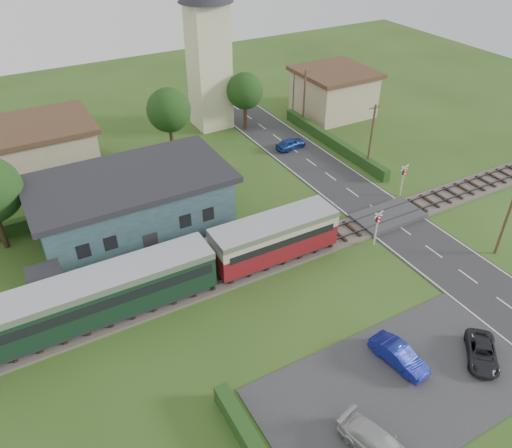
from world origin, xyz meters
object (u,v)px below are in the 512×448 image
crossing_signal_far (403,176)px  pedestrian_near (238,229)px  church_tower (208,38)px  car_park_blue (399,355)px  car_on_road (291,143)px  house_east (334,91)px  crossing_signal_near (377,223)px  house_west (39,150)px  train (47,313)px  equipment_hut (48,286)px  car_park_dark (482,353)px  car_park_silver (378,444)px  station_building (133,204)px  pedestrian_far (67,290)px

crossing_signal_far → pedestrian_near: 16.80m
church_tower → car_park_blue: 40.09m
church_tower → car_on_road: 14.79m
house_east → crossing_signal_near: house_east is taller
house_west → train: bearing=-98.7°
house_east → crossing_signal_far: size_ratio=2.69×
crossing_signal_far → equipment_hut: bearing=178.5°
car_park_dark → crossing_signal_near: bearing=124.1°
car_park_blue → pedestrian_near: bearing=91.5°
train → pedestrian_near: bearing=12.4°
car_on_road → car_park_silver: size_ratio=0.80×
equipment_hut → car_park_silver: (12.72, -19.70, -1.02)m
crossing_signal_far → house_east: bearing=71.9°
car_park_blue → station_building: bearing=105.6°
station_building → car_on_road: 21.08m
crossing_signal_far → car_park_blue: size_ratio=0.84×
house_west → crossing_signal_far: house_west is taller
house_west → house_east: same height
car_on_road → car_park_blue: bearing=151.7°
house_west → car_on_road: house_west is taller
crossing_signal_near → crossing_signal_far: (7.20, 4.80, 0.00)m
crossing_signal_far → car_park_blue: crossing_signal_far is taller
car_park_blue → pedestrian_far: pedestrian_far is taller
station_building → crossing_signal_near: (16.40, -11.40, -0.55)m
house_east → pedestrian_far: size_ratio=5.62×
car_on_road → car_park_silver: car_park_silver is taller
car_park_dark → pedestrian_near: (-7.60, 18.24, 0.68)m
station_building → train: bearing=-133.5°
station_building → car_park_blue: station_building is taller
train → house_west: bearing=81.3°
church_tower → car_park_blue: bearing=-97.8°
station_building → house_west: house_west is taller
crossing_signal_far → pedestrian_far: bearing=179.4°
equipment_hut → car_on_road: bearing=24.4°
car_park_blue → pedestrian_near: pedestrian_near is taller
church_tower → car_park_silver: size_ratio=3.97×
house_west → car_park_dark: house_west is taller
crossing_signal_near → pedestrian_far: bearing=167.6°
equipment_hut → house_west: house_west is taller
house_west → car_park_dark: bearing=-62.8°
pedestrian_near → car_park_blue: bearing=85.6°
pedestrian_near → crossing_signal_near: bearing=134.4°
car_on_road → crossing_signal_near: bearing=160.7°
train → crossing_signal_far: size_ratio=13.18×
train → church_tower: (23.53, 26.00, 8.05)m
equipment_hut → car_park_dark: 28.85m
equipment_hut → pedestrian_near: 14.86m
car_park_blue → car_park_silver: (-4.98, -3.91, 0.00)m
train → car_on_road: train is taller
crossing_signal_near → train: bearing=174.5°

